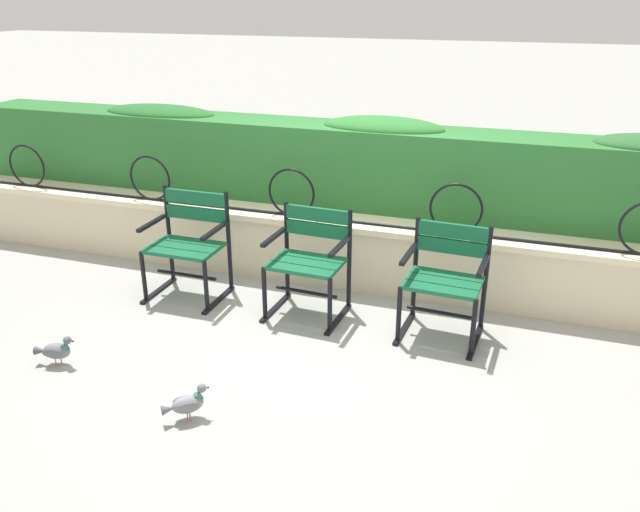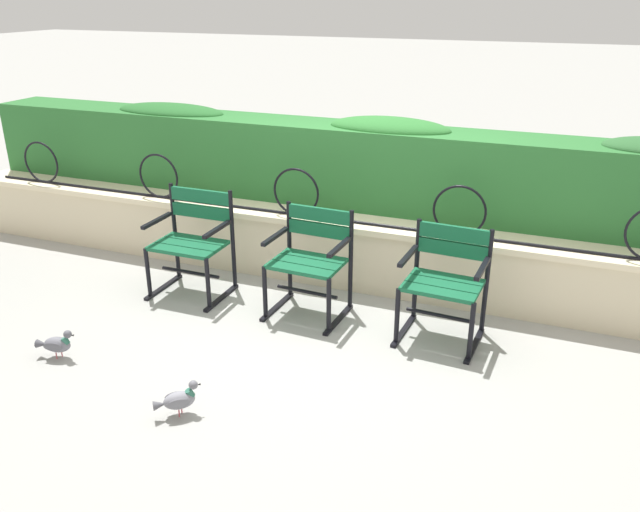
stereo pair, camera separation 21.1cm
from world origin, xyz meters
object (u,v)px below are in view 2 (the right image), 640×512
object	(u,v)px
pigeon_near_chairs	(57,344)
pigeon_far_side	(178,400)
park_chair_left	(193,239)
park_chair_right	(445,280)
park_chair_centre	(311,258)

from	to	relation	value
pigeon_near_chairs	pigeon_far_side	size ratio (longest dim) A/B	1.19
park_chair_left	pigeon_near_chairs	world-z (taller)	park_chair_left
park_chair_right	park_chair_left	bearing A→B (deg)	-179.95
park_chair_left	pigeon_near_chairs	distance (m)	1.39
park_chair_centre	park_chair_left	bearing A→B (deg)	-179.42
park_chair_right	pigeon_far_side	distance (m)	2.04
park_chair_right	pigeon_near_chairs	distance (m)	2.77
park_chair_centre	park_chair_right	world-z (taller)	park_chair_centre
park_chair_left	pigeon_far_side	world-z (taller)	park_chair_left
pigeon_near_chairs	park_chair_left	bearing A→B (deg)	76.21
park_chair_right	park_chair_centre	bearing A→B (deg)	179.52
park_chair_left	park_chair_centre	xyz separation A→B (m)	(1.05, 0.01, -0.01)
pigeon_far_side	park_chair_right	bearing A→B (deg)	50.67
park_chair_centre	pigeon_far_side	xyz separation A→B (m)	(-0.22, -1.56, -0.34)
park_chair_left	park_chair_centre	distance (m)	1.05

